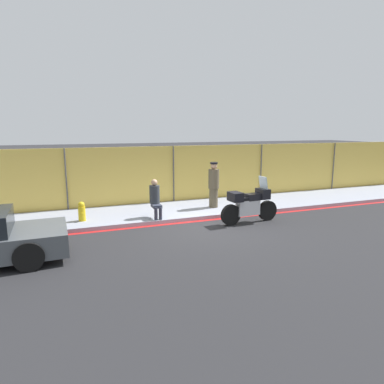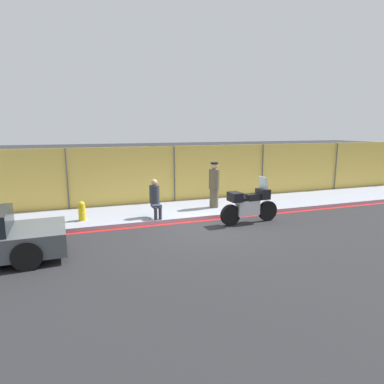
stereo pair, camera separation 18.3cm
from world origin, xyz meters
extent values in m
plane|color=#262628|center=(0.00, 0.00, 0.00)|extent=(120.00, 120.00, 0.00)
cube|color=#8E93A3|center=(0.00, 2.28, 0.07)|extent=(31.13, 2.76, 0.13)
cube|color=red|center=(0.00, 0.81, 0.00)|extent=(31.13, 0.18, 0.01)
cube|color=gold|center=(0.00, 3.75, 1.21)|extent=(29.57, 0.08, 2.43)
cylinder|color=#4C4C51|center=(-4.19, 3.65, 1.21)|extent=(0.05, 0.05, 2.43)
cylinder|color=#4C4C51|center=(0.00, 3.65, 1.21)|extent=(0.05, 0.05, 2.43)
cylinder|color=#4C4C51|center=(4.19, 3.65, 1.21)|extent=(0.05, 0.05, 2.43)
cylinder|color=#4C4C51|center=(8.38, 3.65, 1.21)|extent=(0.05, 0.05, 2.43)
cylinder|color=black|center=(2.25, 0.08, 0.35)|extent=(0.70, 0.18, 0.70)
cylinder|color=black|center=(0.79, -0.01, 0.35)|extent=(0.70, 0.18, 0.70)
cube|color=silver|center=(1.45, 0.03, 0.54)|extent=(0.82, 0.33, 0.52)
cube|color=black|center=(1.65, 0.04, 0.88)|extent=(0.54, 0.34, 0.22)
cube|color=black|center=(1.36, 0.02, 0.84)|extent=(0.62, 0.32, 0.10)
cube|color=black|center=(2.03, 0.06, 0.96)|extent=(0.35, 0.50, 0.34)
cube|color=silver|center=(2.03, 0.06, 1.34)|extent=(0.13, 0.43, 0.42)
cube|color=black|center=(0.95, 0.00, 0.94)|extent=(0.39, 0.53, 0.30)
cylinder|color=brown|center=(1.09, 2.04, 0.50)|extent=(0.34, 0.34, 0.74)
cylinder|color=brown|center=(1.09, 2.04, 1.24)|extent=(0.41, 0.41, 0.74)
sphere|color=tan|center=(1.09, 2.04, 1.74)|extent=(0.25, 0.25, 0.25)
cylinder|color=black|center=(1.09, 2.04, 1.85)|extent=(0.29, 0.29, 0.06)
cylinder|color=#2D3342|center=(-1.48, 1.00, 0.35)|extent=(0.11, 0.11, 0.43)
cylinder|color=#2D3342|center=(-1.32, 1.00, 0.35)|extent=(0.11, 0.11, 0.43)
cube|color=#2D3342|center=(-1.40, 1.22, 0.57)|extent=(0.30, 0.43, 0.10)
cylinder|color=#2D3338|center=(-1.40, 1.44, 0.92)|extent=(0.35, 0.35, 0.61)
sphere|color=tan|center=(-1.40, 1.44, 1.34)|extent=(0.22, 0.22, 0.22)
cylinder|color=black|center=(-5.16, 0.02, 0.34)|extent=(0.68, 0.24, 0.68)
cylinder|color=black|center=(-5.12, -1.68, 0.34)|extent=(0.68, 0.24, 0.68)
cylinder|color=gold|center=(-3.79, 1.78, 0.37)|extent=(0.23, 0.23, 0.48)
sphere|color=gold|center=(-3.79, 1.78, 0.67)|extent=(0.21, 0.21, 0.21)
cylinder|color=gold|center=(-3.79, 1.65, 0.40)|extent=(0.08, 0.09, 0.08)
camera|label=1|loc=(-4.27, -9.75, 3.18)|focal=32.00mm
camera|label=2|loc=(-4.09, -9.82, 3.18)|focal=32.00mm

